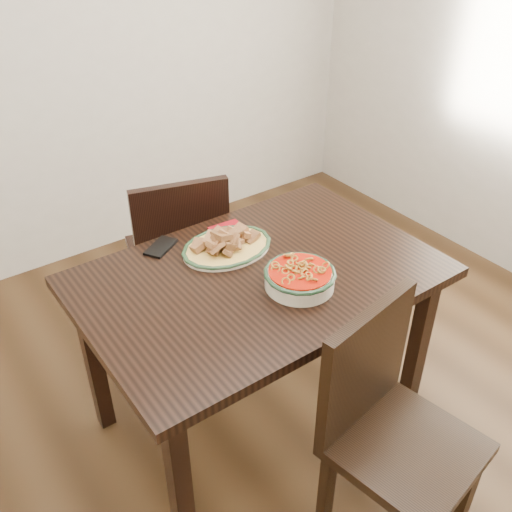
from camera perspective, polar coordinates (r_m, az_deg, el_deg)
floor at (r=2.56m, az=2.96°, el=-15.85°), size 3.50×3.50×0.00m
wall_back at (r=3.26m, az=-17.16°, el=21.06°), size 3.50×0.10×2.60m
dining_table at (r=2.12m, az=0.32°, el=-3.64°), size 1.28×0.85×0.75m
chair_far at (r=2.66m, az=-7.68°, el=0.59°), size 0.52×0.52×0.89m
chair_near at (r=1.94m, az=12.99°, el=-15.69°), size 0.48×0.48×0.89m
fish_plate at (r=2.17m, az=-2.95°, el=1.62°), size 0.36×0.28×0.11m
noodle_bowl at (r=1.98m, az=4.40°, el=-1.98°), size 0.25×0.25×0.08m
smartphone at (r=2.22m, az=-9.49°, el=0.90°), size 0.16×0.14×0.01m
napkin at (r=2.30m, az=-2.79°, el=2.60°), size 0.14×0.12×0.01m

